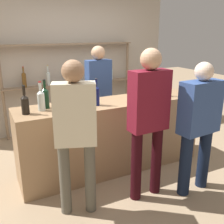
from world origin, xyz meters
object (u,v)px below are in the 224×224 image
(counter_bottle_0, at_px, (76,93))
(counter_bottle_4, at_px, (162,87))
(counter_bottle_3, at_px, (45,97))
(customer_right, at_px, (199,121))
(customer_center, at_px, (149,114))
(server_behind_counter, at_px, (99,88))
(counter_bottle_5, at_px, (41,100))
(wine_glass, at_px, (73,96))
(counter_bottle_1, at_px, (96,95))
(counter_bottle_2, at_px, (25,104))
(customer_left, at_px, (75,128))

(counter_bottle_0, bearing_deg, counter_bottle_4, -7.96)
(counter_bottle_3, relative_size, customer_right, 0.23)
(customer_center, bearing_deg, server_behind_counter, -5.36)
(counter_bottle_5, xyz_separation_m, wine_glass, (0.40, 0.04, -0.01))
(counter_bottle_4, xyz_separation_m, server_behind_counter, (-0.61, 0.84, -0.11))
(counter_bottle_0, relative_size, customer_right, 0.22)
(counter_bottle_5, bearing_deg, wine_glass, 5.03)
(counter_bottle_1, height_order, customer_right, customer_right)
(counter_bottle_4, bearing_deg, counter_bottle_0, 172.04)
(counter_bottle_2, distance_m, server_behind_counter, 1.54)
(counter_bottle_1, height_order, customer_center, customer_center)
(counter_bottle_2, distance_m, counter_bottle_3, 0.29)
(counter_bottle_1, bearing_deg, server_behind_counter, 64.43)
(counter_bottle_1, relative_size, customer_left, 0.21)
(counter_bottle_4, bearing_deg, wine_glass, 176.30)
(counter_bottle_5, bearing_deg, customer_left, -76.15)
(counter_bottle_1, xyz_separation_m, counter_bottle_3, (-0.60, 0.15, 0.00))
(counter_bottle_3, xyz_separation_m, customer_right, (1.49, -1.02, -0.22))
(counter_bottle_1, bearing_deg, counter_bottle_5, 173.11)
(customer_center, bearing_deg, counter_bottle_2, 56.94)
(counter_bottle_2, bearing_deg, counter_bottle_1, -1.58)
(counter_bottle_1, xyz_separation_m, counter_bottle_5, (-0.66, 0.08, -0.00))
(counter_bottle_0, relative_size, customer_center, 0.20)
(counter_bottle_4, distance_m, customer_right, 0.93)
(server_behind_counter, bearing_deg, customer_right, 12.10)
(wine_glass, distance_m, server_behind_counter, 1.02)
(counter_bottle_0, xyz_separation_m, server_behind_counter, (0.62, 0.67, -0.12))
(counter_bottle_0, bearing_deg, server_behind_counter, 47.23)
(counter_bottle_3, relative_size, customer_center, 0.21)
(counter_bottle_1, bearing_deg, counter_bottle_4, 1.78)
(counter_bottle_0, height_order, counter_bottle_3, counter_bottle_3)
(counter_bottle_5, xyz_separation_m, customer_right, (1.56, -0.94, -0.21))
(counter_bottle_2, xyz_separation_m, counter_bottle_3, (0.26, 0.13, 0.02))
(customer_right, bearing_deg, customer_left, 74.83)
(counter_bottle_3, relative_size, counter_bottle_5, 1.01)
(customer_left, relative_size, customer_center, 0.95)
(counter_bottle_1, bearing_deg, counter_bottle_3, 165.47)
(counter_bottle_3, height_order, customer_left, customer_left)
(counter_bottle_4, bearing_deg, counter_bottle_1, -178.22)
(counter_bottle_0, distance_m, customer_center, 1.04)
(counter_bottle_1, xyz_separation_m, server_behind_counter, (0.42, 0.87, -0.12))
(counter_bottle_0, distance_m, customer_right, 1.54)
(counter_bottle_0, height_order, counter_bottle_4, counter_bottle_0)
(counter_bottle_1, xyz_separation_m, counter_bottle_2, (-0.86, 0.02, -0.01))
(wine_glass, bearing_deg, customer_right, -40.23)
(counter_bottle_5, bearing_deg, customer_right, -31.16)
(counter_bottle_4, xyz_separation_m, wine_glass, (-1.29, 0.08, -0.00))
(customer_left, bearing_deg, customer_right, -80.22)
(customer_right, xyz_separation_m, customer_left, (-1.39, 0.25, 0.07))
(counter_bottle_0, height_order, server_behind_counter, server_behind_counter)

